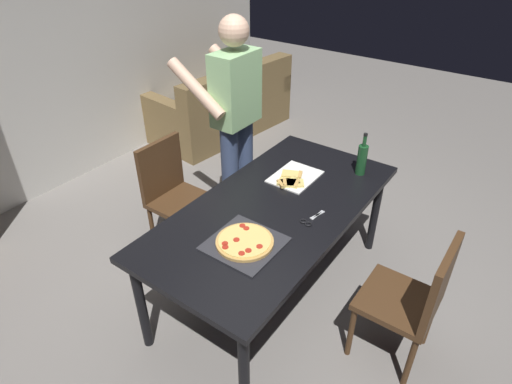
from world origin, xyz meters
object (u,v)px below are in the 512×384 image
Objects in this scene: chair_near_camera at (415,297)px; couch at (224,109)px; chair_far_side at (173,190)px; dining_table at (275,214)px; pepperoni_pizza_on_tray at (245,242)px; kitchen_scissors at (310,220)px; person_serving_pizza at (235,116)px; wine_bottle at (362,159)px.

couch is (1.89, 2.94, -0.21)m from chair_near_camera.
couch is at bearing 28.64° from chair_far_side.
dining_table is at bearing -90.00° from chair_far_side.
kitchen_scissors is (0.41, -0.19, -0.01)m from pepperoni_pizza_on_tray.
pepperoni_pizza_on_tray is 1.98× the size of kitchen_scissors.
person_serving_pizza reaches higher than couch.
chair_far_side is (0.00, 0.95, -0.17)m from dining_table.
chair_near_camera is at bearing -89.62° from kitchen_scissors.
chair_near_camera is at bearing -135.66° from wine_bottle.
kitchen_scissors is at bearing -130.19° from couch.
chair_far_side reaches higher than pepperoni_pizza_on_tray.
couch is 1.02× the size of person_serving_pizza.
person_serving_pizza is (0.53, 0.73, 0.32)m from dining_table.
chair_far_side is at bearing 67.88° from pepperoni_pizza_on_tray.
wine_bottle is at bearing -117.90° from couch.
pepperoni_pizza_on_tray is at bearing 155.03° from kitchen_scissors.
couch is 2.98m from kitchen_scissors.
couch is 4.56× the size of pepperoni_pizza_on_tray.
wine_bottle is at bearing -60.37° from chair_far_side.
chair_near_camera reaches higher than dining_table.
couch is 9.01× the size of kitchen_scissors.
person_serving_pizza is (-1.37, -1.25, 0.70)m from couch.
chair_near_camera is 1.00× the size of chair_far_side.
person_serving_pizza is at bearing 54.24° from dining_table.
chair_far_side is at bearing -151.36° from couch.
couch is 2.62m from wine_bottle.
chair_near_camera is 1.83m from person_serving_pizza.
couch is 5.64× the size of wine_bottle.
pepperoni_pizza_on_tray is (-2.31, -2.06, 0.46)m from couch.
pepperoni_pizza_on_tray is at bearing 169.63° from wine_bottle.
person_serving_pizza is 1.26m from pepperoni_pizza_on_tray.
kitchen_scissors is (-0.00, 0.69, 0.24)m from chair_near_camera.
chair_near_camera reaches higher than kitchen_scissors.
kitchen_scissors is at bearing 90.38° from chair_near_camera.
chair_far_side is at bearing 157.35° from person_serving_pizza.
chair_far_side is 1.24m from kitchen_scissors.
chair_near_camera is 1.04m from wine_bottle.
dining_table is 9.47× the size of kitchen_scissors.
chair_near_camera is 0.74m from kitchen_scissors.
couch reaches higher than kitchen_scissors.
kitchen_scissors is at bearing 179.00° from wine_bottle.
pepperoni_pizza_on_tray is (-0.42, 0.88, 0.25)m from chair_near_camera.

